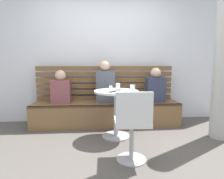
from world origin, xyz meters
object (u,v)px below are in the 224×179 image
object	(u,v)px
person_child_left	(61,89)
person_child_middle	(155,87)
white_chair	(133,124)
person_adult	(105,84)
cup_espresso_small	(111,87)
cup_water_clear	(118,87)
booth_bench	(106,114)
cup_glass_short	(133,87)
phone_on_table	(112,92)
cup_ceramic_white	(119,91)
cafe_table	(116,105)

from	to	relation	value
person_child_left	person_child_middle	bearing A→B (deg)	-0.71
white_chair	person_child_middle	bearing A→B (deg)	63.20
person_adult	cup_espresso_small	xyz separation A→B (m)	(0.07, -0.42, -0.02)
person_child_left	person_child_middle	distance (m)	1.74
cup_water_clear	person_child_left	bearing A→B (deg)	150.71
booth_bench	cup_glass_short	bearing A→B (deg)	-54.12
cup_glass_short	booth_bench	bearing A→B (deg)	125.88
booth_bench	phone_on_table	xyz separation A→B (m)	(0.05, -0.74, 0.52)
cup_espresso_small	person_child_left	bearing A→B (deg)	154.71
cup_water_clear	cup_ceramic_white	distance (m)	0.32
person_adult	cafe_table	bearing A→B (deg)	-76.85
cup_ceramic_white	cafe_table	bearing A→B (deg)	91.01
person_adult	cup_water_clear	world-z (taller)	person_adult
person_child_middle	cup_espresso_small	world-z (taller)	person_child_middle
cup_ceramic_white	person_child_left	bearing A→B (deg)	137.71
person_child_left	cup_glass_short	bearing A→B (deg)	-23.66
phone_on_table	booth_bench	bearing A→B (deg)	-37.63
person_adult	cup_glass_short	xyz separation A→B (m)	(0.41, -0.53, -0.01)
cafe_table	white_chair	bearing A→B (deg)	-82.89
cafe_table	person_child_left	distance (m)	1.12
cup_water_clear	phone_on_table	size ratio (longest dim) A/B	0.79
cup_espresso_small	person_adult	bearing A→B (deg)	99.57
booth_bench	person_adult	xyz separation A→B (m)	(-0.02, -0.00, 0.56)
white_chair	cup_ceramic_white	distance (m)	0.63
cup_water_clear	cup_ceramic_white	size ratio (longest dim) A/B	1.38
person_child_left	cup_ceramic_white	distance (m)	1.28
cup_espresso_small	cup_water_clear	xyz separation A→B (m)	(0.10, -0.13, 0.03)
white_chair	cup_ceramic_white	world-z (taller)	white_chair
white_chair	cup_water_clear	size ratio (longest dim) A/B	7.73
person_child_left	cup_espresso_small	bearing A→B (deg)	-25.29
person_child_left	phone_on_table	size ratio (longest dim) A/B	4.29
cafe_table	person_adult	xyz separation A→B (m)	(-0.14, 0.59, 0.27)
cup_water_clear	cafe_table	bearing A→B (deg)	-124.80
person_adult	person_child_middle	bearing A→B (deg)	-1.59
person_child_left	cup_water_clear	xyz separation A→B (m)	(0.97, -0.54, 0.09)
white_chair	phone_on_table	world-z (taller)	white_chair
booth_bench	white_chair	distance (m)	1.44
booth_bench	person_adult	bearing A→B (deg)	-179.99
cup_glass_short	person_child_left	bearing A→B (deg)	156.34
person_child_middle	cup_water_clear	size ratio (longest dim) A/B	5.84
cup_water_clear	cup_ceramic_white	xyz separation A→B (m)	(-0.03, -0.31, -0.02)
person_child_left	person_adult	bearing A→B (deg)	0.31
person_adult	person_child_middle	xyz separation A→B (m)	(0.94, -0.03, -0.06)
cup_espresso_small	cup_glass_short	bearing A→B (deg)	-19.27
person_adult	phone_on_table	bearing A→B (deg)	-84.60
booth_bench	person_child_left	distance (m)	0.95
person_child_middle	cup_water_clear	xyz separation A→B (m)	(-0.77, -0.52, 0.07)
person_adult	cup_glass_short	size ratio (longest dim) A/B	9.61
person_child_middle	cup_ceramic_white	size ratio (longest dim) A/B	8.03
white_chair	phone_on_table	xyz separation A→B (m)	(-0.17, 0.67, 0.28)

